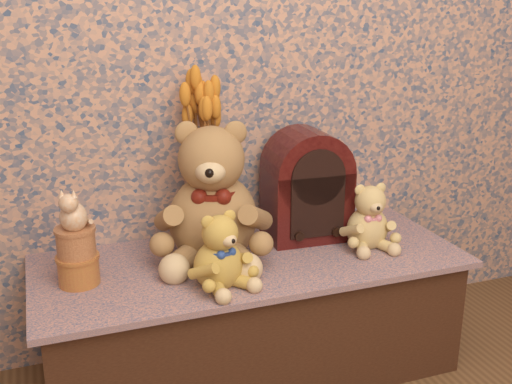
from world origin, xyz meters
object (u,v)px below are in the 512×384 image
at_px(teddy_medium, 218,247).
at_px(ceramic_vase, 207,217).
at_px(teddy_large, 212,185).
at_px(cat_figurine, 73,208).
at_px(teddy_small, 368,212).
at_px(biscuit_tin_lower, 79,270).
at_px(cathedral_radio, 307,184).

bearing_deg(teddy_medium, ceramic_vase, 61.04).
xyz_separation_m(teddy_large, cat_figurine, (-0.44, -0.07, -0.00)).
height_order(teddy_small, biscuit_tin_lower, teddy_small).
distance_m(teddy_large, cat_figurine, 0.44).
bearing_deg(biscuit_tin_lower, teddy_medium, -21.23).
distance_m(teddy_large, biscuit_tin_lower, 0.48).
bearing_deg(biscuit_tin_lower, teddy_large, 9.45).
relative_size(teddy_large, teddy_small, 2.01).
bearing_deg(teddy_medium, teddy_large, 58.56).
distance_m(teddy_medium, teddy_small, 0.57).
bearing_deg(cathedral_radio, teddy_medium, -143.58).
bearing_deg(ceramic_vase, biscuit_tin_lower, -159.20).
relative_size(cathedral_radio, biscuit_tin_lower, 3.21).
height_order(teddy_large, ceramic_vase, teddy_large).
xyz_separation_m(teddy_medium, biscuit_tin_lower, (-0.39, 0.15, -0.08)).
bearing_deg(teddy_small, teddy_large, 173.50).
bearing_deg(teddy_large, ceramic_vase, 104.50).
relative_size(teddy_medium, teddy_small, 1.02).
bearing_deg(cathedral_radio, teddy_small, -40.53).
distance_m(biscuit_tin_lower, cat_figurine, 0.19).
height_order(cathedral_radio, cat_figurine, cathedral_radio).
xyz_separation_m(teddy_medium, cat_figurine, (-0.39, 0.15, 0.12)).
relative_size(teddy_medium, ceramic_vase, 1.27).
bearing_deg(teddy_large, teddy_medium, -83.89).
bearing_deg(teddy_small, cathedral_radio, 142.09).
distance_m(teddy_small, cathedral_radio, 0.23).
relative_size(ceramic_vase, cat_figurine, 1.49).
xyz_separation_m(cathedral_radio, ceramic_vase, (-0.34, 0.05, -0.10)).
xyz_separation_m(ceramic_vase, biscuit_tin_lower, (-0.44, -0.17, -0.05)).
bearing_deg(ceramic_vase, teddy_small, -22.11).
bearing_deg(cat_figurine, ceramic_vase, 41.25).
bearing_deg(cat_figurine, cathedral_radio, 28.79).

